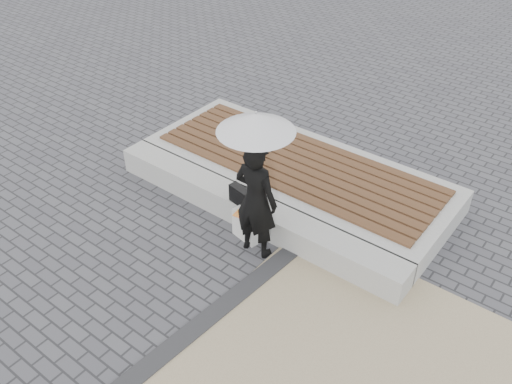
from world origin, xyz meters
TOP-DOWN VIEW (x-y plane):
  - ground at (0.00, 0.00)m, footprint 80.00×80.00m
  - edging_band at (0.75, -0.50)m, footprint 0.61×5.20m
  - seating_ledge at (0.00, 1.60)m, footprint 5.00×0.45m
  - timber_platform at (0.00, 2.80)m, footprint 5.00×2.00m
  - timber_decking at (0.00, 2.80)m, footprint 4.60×1.60m
  - woman at (0.46, 1.14)m, footprint 0.65×0.44m
  - parasol at (0.46, 1.14)m, footprint 0.97×0.97m
  - handbag at (-0.03, 1.44)m, footprint 0.41×0.20m
  - canvas_tote at (0.20, 1.26)m, footprint 0.45×0.26m
  - magazine at (0.20, 1.21)m, footprint 0.29×0.23m

SIDE VIEW (x-z plane):
  - ground at x=0.00m, z-range 0.00..0.00m
  - edging_band at x=0.75m, z-range 0.00..0.04m
  - seating_ledge at x=0.00m, z-range 0.00..0.40m
  - timber_platform at x=0.00m, z-range 0.00..0.40m
  - canvas_tote at x=0.20m, z-range 0.00..0.45m
  - timber_decking at x=0.00m, z-range 0.40..0.44m
  - magazine at x=0.20m, z-range 0.45..0.46m
  - handbag at x=-0.03m, z-range 0.40..0.68m
  - woman at x=0.46m, z-range 0.00..1.73m
  - parasol at x=0.46m, z-range 1.40..2.63m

